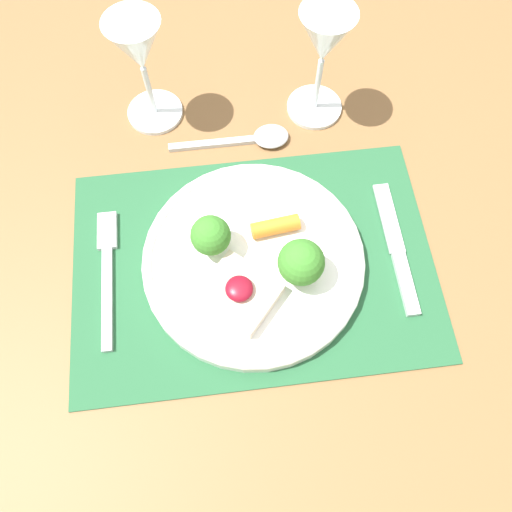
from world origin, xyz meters
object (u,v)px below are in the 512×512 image
spoon (257,138)px  wine_glass_near (324,46)px  knife (398,255)px  dinner_plate (256,259)px  wine_glass_far (139,54)px  fork (107,268)px

spoon → wine_glass_near: bearing=24.7°
knife → spoon: bearing=126.7°
dinner_plate → knife: (0.18, -0.01, -0.01)m
dinner_plate → wine_glass_far: size_ratio=1.71×
knife → spoon: 0.25m
dinner_plate → wine_glass_far: wine_glass_far is taller
dinner_plate → fork: 0.18m
fork → knife: knife is taller
fork → knife: bearing=-7.1°
dinner_plate → spoon: size_ratio=1.62×
dinner_plate → fork: dinner_plate is taller
dinner_plate → spoon: (0.02, 0.19, -0.01)m
spoon → wine_glass_far: (-0.14, 0.07, 0.10)m
dinner_plate → spoon: 0.19m
fork → dinner_plate: bearing=-8.1°
wine_glass_near → wine_glass_far: size_ratio=1.03×
spoon → wine_glass_near: (0.09, 0.05, 0.11)m
dinner_plate → wine_glass_far: (-0.12, 0.25, 0.09)m
knife → wine_glass_near: bearing=103.8°
knife → wine_glass_near: wine_glass_near is taller
knife → wine_glass_far: wine_glass_far is taller
wine_glass_far → dinner_plate: bearing=-65.5°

